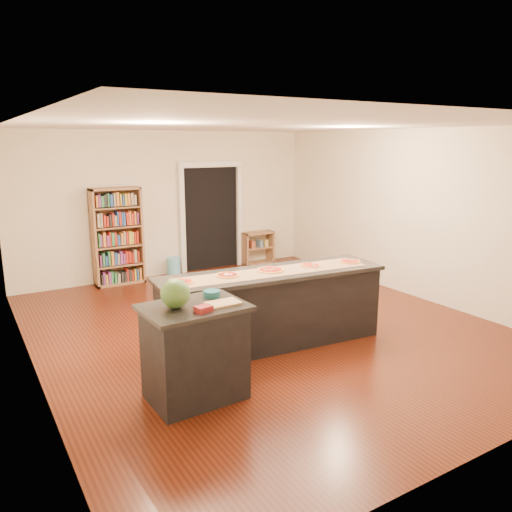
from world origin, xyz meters
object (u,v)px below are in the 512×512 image
low_shelf (258,248)px  waste_bin (174,267)px  kitchen_island (271,308)px  bookshelf (118,237)px  watermelon (175,294)px  side_counter (195,352)px

low_shelf → waste_bin: bearing=-177.7°
kitchen_island → bookshelf: bookshelf is taller
kitchen_island → low_shelf: 4.44m
bookshelf → watermelon: size_ratio=6.16×
waste_bin → watermelon: (-1.79, -4.56, 0.95)m
low_shelf → watermelon: 6.03m
kitchen_island → bookshelf: bearing=107.8°
low_shelf → waste_bin: 1.98m
kitchen_island → side_counter: size_ratio=2.94×
kitchen_island → waste_bin: kitchen_island is taller
side_counter → bookshelf: bearing=80.7°
kitchen_island → side_counter: bearing=-146.0°
kitchen_island → low_shelf: bearing=66.2°
kitchen_island → waste_bin: (0.18, 3.80, -0.30)m
kitchen_island → low_shelf: (2.16, 3.88, -0.14)m
side_counter → kitchen_island: bearing=26.4°
bookshelf → watermelon: 4.70m
bookshelf → kitchen_island: bearing=-77.6°
side_counter → low_shelf: 5.88m
side_counter → waste_bin: size_ratio=2.61×
low_shelf → watermelon: (-3.77, -4.64, 0.79)m
kitchen_island → bookshelf: (-0.85, 3.87, 0.40)m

